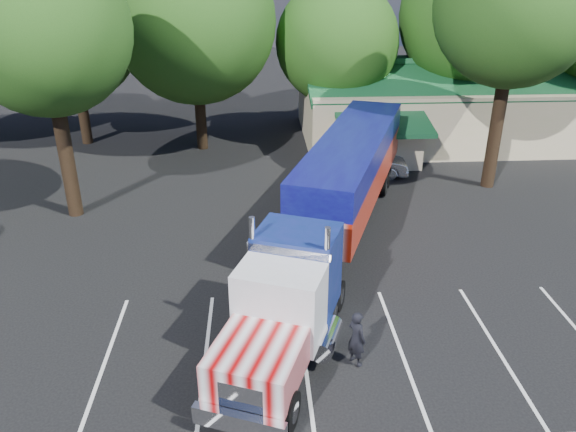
{
  "coord_description": "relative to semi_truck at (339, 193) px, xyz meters",
  "views": [
    {
      "loc": [
        -1.37,
        -20.08,
        11.88
      ],
      "look_at": [
        -0.15,
        0.89,
        2.0
      ],
      "focal_mm": 35.0,
      "sensor_mm": 36.0,
      "label": 1
    }
  ],
  "objects": [
    {
      "name": "ground",
      "position": [
        -2.08,
        -1.9,
        -2.54
      ],
      "size": [
        120.0,
        120.0,
        0.0
      ],
      "primitive_type": "plane",
      "color": "black",
      "rests_on": "ground"
    },
    {
      "name": "event_hall",
      "position": [
        11.66,
        15.9,
        -0.33
      ],
      "size": [
        24.2,
        14.12,
        5.55
      ],
      "color": "#BDA98D",
      "rests_on": "ground"
    },
    {
      "name": "tree_row_b",
      "position": [
        -15.08,
        15.9,
        4.59
      ],
      "size": [
        8.4,
        8.4,
        11.35
      ],
      "color": "black",
      "rests_on": "ground"
    },
    {
      "name": "tree_row_c",
      "position": [
        -7.08,
        14.3,
        5.5
      ],
      "size": [
        10.0,
        10.0,
        13.05
      ],
      "color": "black",
      "rests_on": "ground"
    },
    {
      "name": "tree_row_d",
      "position": [
        1.92,
        15.6,
        4.04
      ],
      "size": [
        8.0,
        8.0,
        10.6
      ],
      "color": "black",
      "rests_on": "ground"
    },
    {
      "name": "tree_row_e",
      "position": [
        10.92,
        16.1,
        5.54
      ],
      "size": [
        9.6,
        9.6,
        12.9
      ],
      "color": "black",
      "rests_on": "ground"
    },
    {
      "name": "tree_near_left",
      "position": [
        -12.58,
        4.1,
        6.27
      ],
      "size": [
        7.6,
        7.6,
        12.65
      ],
      "color": "black",
      "rests_on": "ground"
    },
    {
      "name": "tree_near_right",
      "position": [
        9.42,
        6.6,
        6.92
      ],
      "size": [
        8.0,
        8.0,
        13.5
      ],
      "color": "black",
      "rests_on": "ground"
    },
    {
      "name": "semi_truck",
      "position": [
        0.0,
        0.0,
        0.0
      ],
      "size": [
        9.98,
        20.99,
        4.49
      ],
      "rotation": [
        0.0,
        0.0,
        -0.36
      ],
      "color": "black",
      "rests_on": "ground"
    },
    {
      "name": "woman",
      "position": [
        -0.48,
        -7.9,
        -1.58
      ],
      "size": [
        0.77,
        0.84,
        1.92
      ],
      "primitive_type": "imported",
      "rotation": [
        0.0,
        0.0,
        2.16
      ],
      "color": "black",
      "rests_on": "ground"
    },
    {
      "name": "bicycle",
      "position": [
        -0.28,
        2.5,
        -2.05
      ],
      "size": [
        1.22,
        1.99,
        0.99
      ],
      "primitive_type": "imported",
      "rotation": [
        0.0,
        0.0,
        0.33
      ],
      "color": "black",
      "rests_on": "ground"
    },
    {
      "name": "silver_sedan",
      "position": [
        2.92,
        8.6,
        -1.76
      ],
      "size": [
        4.86,
        2.13,
        1.55
      ],
      "primitive_type": "imported",
      "rotation": [
        0.0,
        0.0,
        1.47
      ],
      "color": "#A3A4AA",
      "rests_on": "ground"
    }
  ]
}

